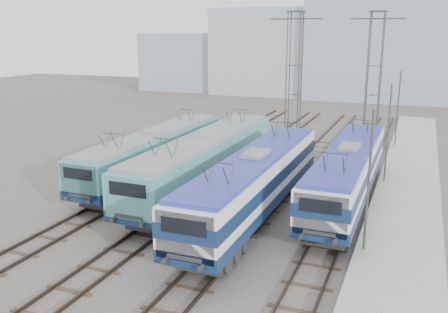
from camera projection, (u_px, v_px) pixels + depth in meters
ground at (183, 243)px, 25.14m from camera, size 160.00×160.00×0.00m
platform at (404, 215)px, 28.64m from camera, size 4.00×70.00×0.30m
locomotive_far_left at (153, 152)px, 35.16m from camera, size 2.71×17.11×3.22m
locomotive_center_left at (204, 159)px, 32.38m from camera, size 2.96×18.69×3.52m
locomotive_center_right at (255, 180)px, 27.83m from camera, size 2.87×18.17×3.42m
locomotive_far_right at (348, 170)px, 30.11m from camera, size 2.76×17.41×3.27m
catenary_tower_west at (294, 76)px, 43.33m from camera, size 4.50×1.20×12.00m
catenary_tower_east at (374, 76)px, 42.79m from camera, size 4.50×1.20×12.00m
mast_front at (368, 185)px, 22.99m from camera, size 0.12×0.12×7.00m
mast_mid at (388, 136)px, 33.80m from camera, size 0.12×0.12×7.00m
mast_rear at (398, 110)px, 44.61m from camera, size 0.12×0.12×7.00m
building_west at (271, 52)px, 84.29m from camera, size 18.00×12.00×14.00m
building_center at (383, 40)px, 77.34m from camera, size 22.00×14.00×18.00m
building_far_west at (186, 62)px, 90.53m from camera, size 14.00×10.00×10.00m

